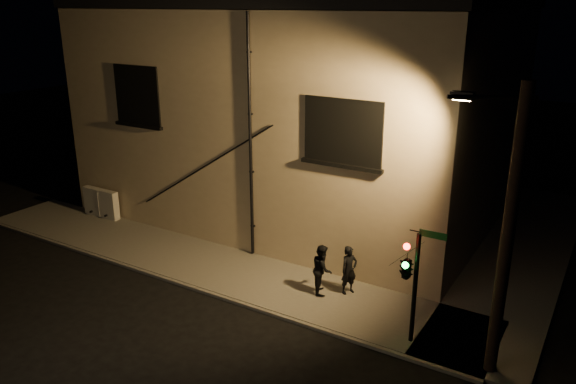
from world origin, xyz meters
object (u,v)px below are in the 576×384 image
Objects in this scene: utility_cabinet at (101,203)px; pedestrian_b at (322,269)px; traffic_signal at (408,267)px; streetlamp_pole at (505,229)px; pedestrian_a at (349,270)px.

utility_cabinet is 1.15× the size of pedestrian_b.
streetlamp_pole is at bearing 0.21° from traffic_signal.
utility_cabinet is 11.76m from pedestrian_a.
pedestrian_a is at bearing -2.70° from utility_cabinet.
streetlamp_pole is (16.30, -2.16, 3.10)m from utility_cabinet.
pedestrian_b is at bearing 158.46° from traffic_signal.
pedestrian_a is at bearing 145.71° from traffic_signal.
utility_cabinet is at bearing 171.27° from traffic_signal.
utility_cabinet is 1.17× the size of pedestrian_a.
utility_cabinet is at bearing 172.46° from streetlamp_pole.
streetlamp_pole is (4.56, -1.61, 2.92)m from pedestrian_a.
streetlamp_pole is (2.20, 0.01, 1.53)m from traffic_signal.
utility_cabinet is 11.06m from pedestrian_b.
traffic_signal reaches higher than pedestrian_b.
pedestrian_a is at bearing -90.16° from pedestrian_b.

